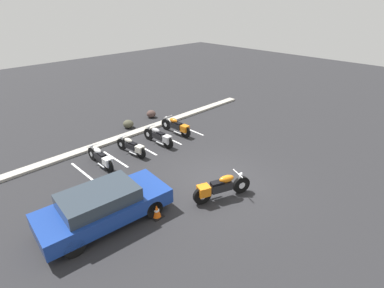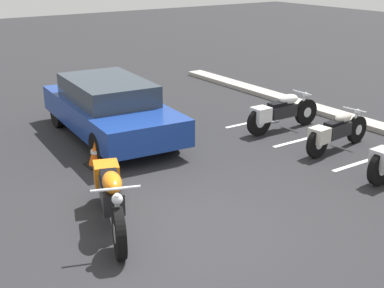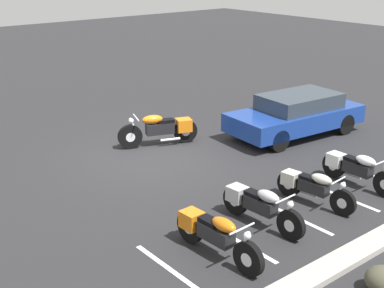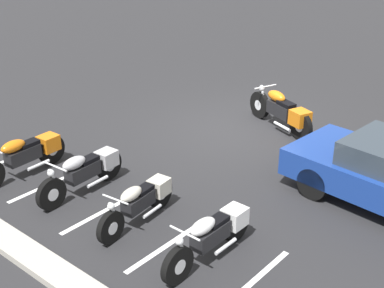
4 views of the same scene
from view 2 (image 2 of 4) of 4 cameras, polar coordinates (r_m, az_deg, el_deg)
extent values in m
plane|color=#262628|center=(7.91, -1.12, -9.55)|extent=(60.00, 60.00, 0.00)
cylinder|color=black|center=(7.26, -7.77, -9.39)|extent=(0.71, 0.37, 0.71)
cylinder|color=silver|center=(7.26, -7.77, -9.39)|extent=(0.30, 0.22, 0.27)
cylinder|color=black|center=(8.75, -9.08, -4.24)|extent=(0.71, 0.37, 0.71)
cylinder|color=silver|center=(8.75, -9.08, -4.24)|extent=(0.30, 0.22, 0.27)
cube|color=black|center=(7.97, -8.59, -5.37)|extent=(0.87, 0.57, 0.32)
ellipsoid|color=orange|center=(7.66, -8.53, -4.06)|extent=(0.66, 0.47, 0.26)
cube|color=black|center=(8.06, -8.81, -3.45)|extent=(0.53, 0.41, 0.09)
cube|color=orange|center=(8.62, -9.12, -3.20)|extent=(0.54, 0.51, 0.37)
cylinder|color=silver|center=(7.24, -8.00, -6.98)|extent=(0.29, 0.16, 0.57)
cylinder|color=silver|center=(7.18, -8.16, -4.76)|extent=(0.27, 0.64, 0.04)
sphere|color=silver|center=(7.09, -8.00, -5.84)|extent=(0.15, 0.15, 0.15)
cylinder|color=silver|center=(8.37, -7.65, -6.52)|extent=(0.58, 0.28, 0.08)
cylinder|color=black|center=(13.05, 12.05, 3.37)|extent=(0.12, 0.63, 0.63)
cylinder|color=silver|center=(13.05, 12.05, 3.37)|extent=(0.12, 0.24, 0.24)
cylinder|color=black|center=(12.07, 7.17, 2.34)|extent=(0.12, 0.63, 0.63)
cylinder|color=silver|center=(12.07, 7.17, 2.34)|extent=(0.12, 0.24, 0.24)
cube|color=black|center=(12.47, 9.58, 3.47)|extent=(0.27, 0.72, 0.28)
ellipsoid|color=white|center=(12.54, 10.28, 4.72)|extent=(0.25, 0.53, 0.23)
cube|color=black|center=(12.32, 9.08, 4.21)|extent=(0.23, 0.42, 0.08)
cube|color=white|center=(12.05, 7.37, 3.15)|extent=(0.34, 0.38, 0.32)
cylinder|color=silver|center=(12.91, 11.77, 4.35)|extent=(0.06, 0.25, 0.50)
cylinder|color=silver|center=(12.80, 11.67, 5.38)|extent=(0.59, 0.04, 0.03)
sphere|color=silver|center=(12.91, 12.03, 5.12)|extent=(0.13, 0.13, 0.13)
cylinder|color=silver|center=(12.49, 8.30, 2.21)|extent=(0.07, 0.52, 0.07)
cylinder|color=black|center=(12.06, 17.16, 1.51)|extent=(0.17, 0.60, 0.59)
cylinder|color=silver|center=(12.06, 17.16, 1.51)|extent=(0.14, 0.24, 0.23)
cylinder|color=black|center=(10.95, 13.23, 0.07)|extent=(0.17, 0.60, 0.59)
cylinder|color=silver|center=(10.95, 13.23, 0.07)|extent=(0.14, 0.24, 0.23)
cube|color=black|center=(11.42, 15.22, 1.42)|extent=(0.32, 0.71, 0.27)
ellipsoid|color=beige|center=(11.49, 15.84, 2.75)|extent=(0.29, 0.52, 0.22)
cube|color=black|center=(11.24, 14.86, 2.14)|extent=(0.26, 0.42, 0.07)
cube|color=beige|center=(10.93, 13.43, 0.92)|extent=(0.36, 0.39, 0.31)
cylinder|color=silver|center=(11.90, 16.99, 2.48)|extent=(0.08, 0.24, 0.48)
cylinder|color=silver|center=(11.80, 16.96, 3.51)|extent=(0.56, 0.09, 0.03)
sphere|color=silver|center=(11.91, 17.23, 3.28)|extent=(0.13, 0.13, 0.13)
cylinder|color=silver|center=(11.39, 13.95, 0.07)|extent=(0.12, 0.50, 0.06)
cylinder|color=black|center=(9.94, 19.46, -2.43)|extent=(0.15, 0.64, 0.63)
cylinder|color=silver|center=(9.94, 19.46, -2.43)|extent=(0.13, 0.25, 0.24)
cube|color=#B7B7BC|center=(9.92, 19.72, -1.44)|extent=(0.37, 0.40, 0.33)
cylinder|color=black|center=(11.07, -2.16, 0.94)|extent=(0.66, 0.28, 0.64)
cylinder|color=black|center=(10.48, -9.84, -0.43)|extent=(0.66, 0.28, 0.64)
cylinder|color=black|center=(13.47, -7.62, 4.17)|extent=(0.66, 0.28, 0.64)
cylinder|color=black|center=(12.99, -14.07, 3.17)|extent=(0.66, 0.28, 0.64)
cube|color=navy|center=(11.89, -8.65, 3.28)|extent=(4.44, 2.17, 0.55)
cube|color=#2D3842|center=(11.90, -9.04, 5.76)|extent=(2.53, 1.72, 0.45)
cube|color=black|center=(10.50, -10.14, -2.18)|extent=(0.40, 0.40, 0.03)
cone|color=#EA590F|center=(10.42, -10.22, -0.93)|extent=(0.32, 0.32, 0.52)
cylinder|color=white|center=(10.41, -10.23, -0.79)|extent=(0.20, 0.20, 0.06)
cube|color=white|center=(13.27, 7.22, 2.53)|extent=(0.10, 2.10, 0.00)
cube|color=white|center=(12.17, 12.33, 0.64)|extent=(0.10, 2.10, 0.00)
cube|color=white|center=(11.19, 18.38, -1.60)|extent=(0.10, 2.10, 0.00)
camera|label=1|loc=(14.42, -50.84, 25.10)|focal=28.00mm
camera|label=3|loc=(15.34, 65.86, 14.05)|focal=50.00mm
camera|label=4|loc=(19.12, 13.84, 23.43)|focal=50.00mm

